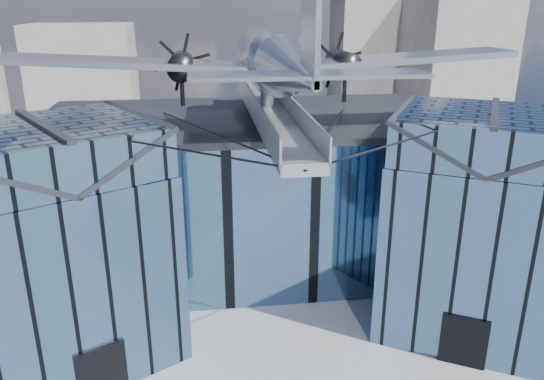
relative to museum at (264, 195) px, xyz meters
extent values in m
plane|color=gray|center=(0.00, -5.82, -5.54)|extent=(120.00, 120.00, 0.00)
cube|color=#466C8F|center=(0.00, 3.18, -0.79)|extent=(28.00, 14.00, 9.50)
cube|color=#25272C|center=(0.00, 3.18, 4.16)|extent=(28.00, 14.00, 0.40)
cube|color=#466C8F|center=(-10.50, -6.82, -0.79)|extent=(11.79, 11.43, 9.50)
cube|color=#466C8F|center=(-10.50, -6.82, 5.06)|extent=(11.56, 11.20, 2.20)
cube|color=#25272C|center=(-8.55, -5.69, 5.06)|extent=(7.98, 9.23, 2.40)
cube|color=#25272C|center=(-10.50, -6.82, 6.21)|extent=(4.30, 7.10, 0.18)
cube|color=black|center=(-8.48, -10.33, -4.24)|extent=(2.03, 1.32, 2.60)
cube|color=black|center=(-6.60, -4.57, -0.79)|extent=(0.34, 0.34, 9.50)
cube|color=#466C8F|center=(10.50, -6.82, -0.79)|extent=(11.79, 11.43, 9.50)
cube|color=#466C8F|center=(10.50, -6.82, 5.06)|extent=(11.56, 11.20, 2.20)
cube|color=#25272C|center=(8.55, -5.69, 5.06)|extent=(7.98, 9.23, 2.40)
cube|color=#25272C|center=(12.45, -7.94, 5.06)|extent=(7.98, 9.23, 2.40)
cube|color=#25272C|center=(10.50, -6.82, 6.21)|extent=(4.30, 7.10, 0.18)
cube|color=black|center=(8.48, -10.33, -4.24)|extent=(2.03, 1.32, 2.60)
cube|color=black|center=(6.60, -4.57, -0.79)|extent=(0.34, 0.34, 9.50)
cube|color=#969BA3|center=(0.00, -2.32, 5.56)|extent=(1.80, 21.00, 0.50)
cube|color=#969BA3|center=(-0.90, -2.32, 6.21)|extent=(0.08, 21.00, 1.10)
cube|color=#969BA3|center=(0.90, -2.32, 6.21)|extent=(0.08, 21.00, 1.10)
cylinder|color=#969BA3|center=(0.00, 7.18, 4.89)|extent=(0.44, 0.44, 1.35)
cylinder|color=#969BA3|center=(0.00, 1.18, 4.89)|extent=(0.44, 0.44, 1.35)
cylinder|color=#969BA3|center=(0.00, -2.82, 4.89)|extent=(0.44, 0.44, 1.35)
cylinder|color=#969BA3|center=(0.00, -1.82, 6.51)|extent=(0.70, 0.70, 1.40)
cylinder|color=black|center=(-5.25, -9.82, 5.86)|extent=(10.55, 6.08, 0.69)
cylinder|color=black|center=(5.25, -9.82, 5.86)|extent=(10.55, 6.08, 0.69)
cylinder|color=black|center=(-3.00, -4.32, 5.01)|extent=(6.09, 17.04, 1.19)
cylinder|color=black|center=(3.00, -4.32, 5.01)|extent=(6.09, 17.04, 1.19)
cylinder|color=#ABB0B8|center=(0.00, -1.82, 8.46)|extent=(2.50, 11.00, 2.50)
sphere|color=#ABB0B8|center=(0.00, 3.68, 8.46)|extent=(2.50, 2.50, 2.50)
cube|color=black|center=(0.00, 2.68, 9.15)|extent=(1.60, 1.40, 0.50)
cone|color=#ABB0B8|center=(0.00, -10.82, 8.76)|extent=(2.50, 7.00, 2.50)
cube|color=#ABB0B8|center=(0.00, -13.12, 10.36)|extent=(0.18, 2.40, 3.40)
cube|color=#ABB0B8|center=(0.00, -13.02, 8.96)|extent=(8.00, 1.80, 0.14)
cube|color=#ABB0B8|center=(-7.00, -0.82, 8.16)|extent=(14.00, 3.20, 1.08)
cylinder|color=black|center=(-4.60, -0.22, 7.91)|extent=(1.44, 3.20, 1.44)
cone|color=black|center=(-4.60, 1.58, 7.91)|extent=(0.70, 0.70, 0.70)
cube|color=black|center=(-4.60, 1.73, 7.91)|extent=(1.05, 0.06, 3.33)
cube|color=black|center=(-4.60, 1.73, 7.91)|extent=(2.53, 0.06, 2.53)
cube|color=black|center=(-4.60, 1.73, 7.91)|extent=(3.33, 0.06, 1.05)
cylinder|color=black|center=(-4.60, -0.82, 6.69)|extent=(0.24, 0.24, 1.75)
cube|color=#ABB0B8|center=(7.00, -0.82, 8.16)|extent=(14.00, 3.20, 1.08)
cylinder|color=black|center=(4.60, -0.22, 7.91)|extent=(1.44, 3.20, 1.44)
cone|color=black|center=(4.60, 1.58, 7.91)|extent=(0.70, 0.70, 0.70)
cube|color=black|center=(4.60, 1.73, 7.91)|extent=(1.05, 0.06, 3.33)
cube|color=black|center=(4.60, 1.73, 7.91)|extent=(2.53, 0.06, 2.53)
cube|color=black|center=(4.60, 1.73, 7.91)|extent=(3.33, 0.06, 1.05)
cylinder|color=black|center=(4.60, -0.82, 6.69)|extent=(0.24, 0.24, 1.75)
cube|color=gray|center=(32.00, 42.18, 3.46)|extent=(12.00, 14.00, 18.00)
cube|color=gray|center=(-20.00, 49.18, 1.46)|extent=(14.00, 10.00, 14.00)
cube|color=gray|center=(22.00, 52.18, 7.46)|extent=(9.00, 9.00, 26.00)
camera|label=1|loc=(-3.59, -30.57, 11.23)|focal=35.00mm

